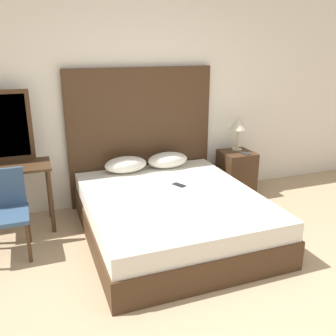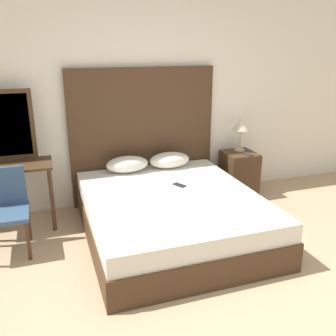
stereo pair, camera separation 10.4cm
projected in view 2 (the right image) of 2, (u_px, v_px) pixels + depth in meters
ground_plane at (255, 327)px, 2.69m from camera, size 16.00×16.00×0.00m
wall_back at (151, 94)px, 4.61m from camera, size 10.00×0.06×2.70m
bed at (171, 215)px, 3.92m from camera, size 1.73×2.05×0.47m
headboard at (144, 136)px, 4.67m from camera, size 1.82×0.05×1.68m
pillow_left at (127, 164)px, 4.47m from camera, size 0.51×0.29×0.19m
pillow_right at (169, 160)px, 4.63m from camera, size 0.51×0.29×0.19m
phone_on_bed at (179, 185)px, 4.07m from camera, size 0.13×0.17×0.01m
nightstand at (239, 174)px, 4.96m from camera, size 0.40×0.43×0.59m
table_lamp at (241, 125)px, 4.84m from camera, size 0.22×0.22×0.45m
phone_on_nightstand at (248, 154)px, 4.78m from camera, size 0.09×0.16×0.01m
vanity_desk at (9, 177)px, 3.96m from camera, size 0.89×0.48×0.73m
vanity_mirror at (4, 125)px, 3.99m from camera, size 0.61×0.03×0.76m
chair at (3, 206)px, 3.57m from camera, size 0.46×0.45×0.81m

